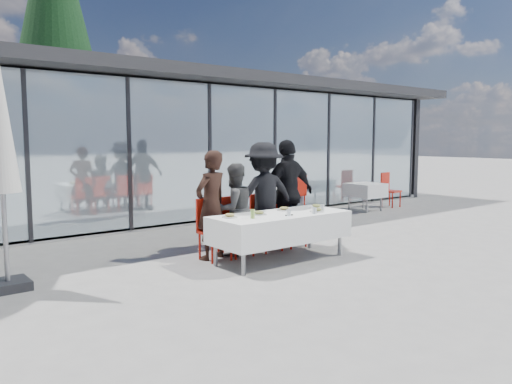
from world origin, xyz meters
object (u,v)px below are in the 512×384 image
Objects in this scene: plate_extra at (317,210)px; spare_chair_b at (298,192)px; diner_chair_a at (212,226)px; dining_table at (280,227)px; plate_a at (230,216)px; folded_eyeglasses at (289,215)px; diner_chair_b at (235,223)px; diner_b at (234,209)px; diner_c at (264,196)px; spare_table_right at (365,190)px; diner_chair_c at (264,219)px; spare_chair_a at (388,188)px; diner_d at (288,193)px; plate_c at (284,209)px; plate_d at (317,206)px; conifer_tree at (55,23)px; market_umbrella at (0,137)px; diner_a at (211,205)px; plate_b at (259,213)px; juice_bottle at (253,214)px; lounger at (281,207)px; diner_chair_d at (288,216)px.

spare_chair_b is (3.29, 3.95, -0.24)m from plate_extra.
dining_table is at bearing -43.35° from diner_chair_a.
folded_eyeglasses is (0.83, -0.41, -0.02)m from plate_a.
diner_chair_a is 1.00× the size of diner_chair_b.
diner_b is 0.79m from plate_a.
diner_c is 2.17× the size of spare_table_right.
diner_chair_c is 1.00× the size of spare_chair_a.
dining_table is 1.18× the size of diner_d.
plate_c is 1.00× the size of plate_d.
plate_c is 0.02× the size of conifer_tree.
diner_chair_a is 6.53m from spare_table_right.
spare_table_right is (4.58, 1.97, -0.40)m from diner_d.
diner_d is at bearing -2.85° from market_umbrella.
diner_chair_c reaches higher than spare_table_right.
dining_table is at bearing 82.20° from folded_eyeglasses.
folded_eyeglasses is at bearing 112.86° from diner_a.
dining_table is 9.67× the size of plate_c.
plate_a is 1.77m from plate_d.
diner_b is 1.56× the size of spare_chair_a.
juice_bottle reaches higher than plate_b.
plate_extra is at bearing -5.75° from juice_bottle.
lounger is at bearing 44.40° from plate_b.
diner_c is 0.94m from plate_b.
plate_extra is at bearing 129.71° from diner_a.
diner_chair_b is 0.33× the size of market_umbrella.
diner_c is 7.99× the size of plate_d.
plate_c reaches higher than dining_table.
lounger is (2.88, 3.47, -0.50)m from folded_eyeglasses.
diner_chair_d is 0.33× the size of market_umbrella.
dining_table is 0.32m from folded_eyeglasses.
market_umbrella is (-4.61, 0.25, 1.40)m from diner_chair_d.
diner_chair_a is 1.00× the size of spare_chair_a.
conifer_tree reaches higher than diner_chair_d.
diner_d is at bearing -160.03° from spare_chair_a.
plate_extra is (0.58, -0.23, 0.24)m from dining_table.
folded_eyeglasses is 0.14× the size of spare_chair_b.
spare_chair_b reaches higher than plate_b.
diner_d is at bearing -156.71° from spare_table_right.
juice_bottle is (-0.29, -0.87, 0.06)m from diner_b.
diner_chair_d is at bearing 48.11° from folded_eyeglasses.
diner_d is 1.33× the size of lounger.
diner_chair_a is 0.50m from diner_b.
diner_chair_c is at bearing 164.69° from diner_a.
plate_extra reaches higher than spare_table_right.
market_umbrella reaches higher than dining_table.
conifer_tree is at bearing -93.75° from diner_b.
plate_b is (-0.35, 0.10, 0.24)m from dining_table.
diner_c is 6.66m from spare_chair_a.
spare_table_right is 1.17m from spare_chair_a.
diner_chair_b is at bearing 107.73° from folded_eyeglasses.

